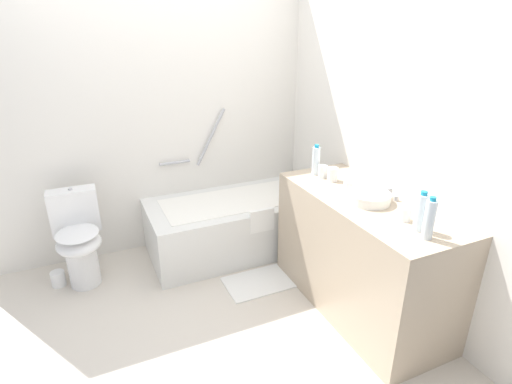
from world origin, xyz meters
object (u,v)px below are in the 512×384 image
(sink_faucet, at_px, (389,193))
(toilet_paper_roll, at_px, (58,279))
(sink_basin, at_px, (369,197))
(drinking_glass_2, at_px, (333,174))
(drinking_glass_1, at_px, (405,214))
(water_bottle_2, at_px, (316,161))
(drinking_glass_3, at_px, (349,186))
(bathtub, at_px, (233,223))
(toilet, at_px, (79,239))
(water_bottle_0, at_px, (421,212))
(bath_mat, at_px, (265,281))
(drinking_glass_0, at_px, (323,171))
(water_bottle_1, at_px, (429,219))

(sink_faucet, relative_size, toilet_paper_roll, 1.23)
(sink_basin, height_order, drinking_glass_2, drinking_glass_2)
(drinking_glass_1, bearing_deg, sink_faucet, 63.84)
(water_bottle_2, height_order, drinking_glass_1, water_bottle_2)
(drinking_glass_2, relative_size, drinking_glass_3, 1.30)
(bathtub, xyz_separation_m, toilet, (-1.31, 0.01, 0.12))
(bathtub, relative_size, water_bottle_0, 6.38)
(bathtub, distance_m, bath_mat, 0.67)
(sink_faucet, height_order, drinking_glass_0, drinking_glass_0)
(bathtub, relative_size, drinking_glass_2, 14.91)
(drinking_glass_2, distance_m, bath_mat, 1.05)
(sink_basin, relative_size, toilet_paper_roll, 2.27)
(water_bottle_0, xyz_separation_m, drinking_glass_0, (-0.02, 0.96, -0.06))
(drinking_glass_0, height_order, bath_mat, drinking_glass_0)
(sink_faucet, height_order, drinking_glass_3, drinking_glass_3)
(water_bottle_0, bearing_deg, water_bottle_1, -109.62)
(sink_basin, xyz_separation_m, drinking_glass_1, (0.02, -0.31, 0.01))
(water_bottle_1, distance_m, water_bottle_2, 1.14)
(sink_faucet, relative_size, water_bottle_1, 0.62)
(toilet, xyz_separation_m, water_bottle_0, (1.82, -1.65, 0.59))
(bathtub, bearing_deg, drinking_glass_1, -70.59)
(bathtub, bearing_deg, drinking_glass_0, -54.02)
(drinking_glass_1, xyz_separation_m, toilet_paper_roll, (-2.04, 1.54, -0.85))
(sink_faucet, relative_size, water_bottle_2, 0.63)
(sink_faucet, height_order, toilet_paper_roll, sink_faucet)
(sink_basin, relative_size, water_bottle_0, 1.18)
(sink_basin, height_order, sink_faucet, sink_faucet)
(water_bottle_0, bearing_deg, bathtub, 107.50)
(sink_basin, height_order, water_bottle_0, water_bottle_0)
(toilet, height_order, water_bottle_0, water_bottle_0)
(drinking_glass_3, bearing_deg, water_bottle_2, 93.25)
(water_bottle_1, bearing_deg, sink_faucet, 69.17)
(toilet_paper_roll, bearing_deg, toilet, -5.20)
(water_bottle_0, bearing_deg, sink_basin, 90.14)
(toilet, xyz_separation_m, sink_basin, (1.82, -1.21, 0.51))
(bathtub, distance_m, water_bottle_2, 1.04)
(toilet, xyz_separation_m, drinking_glass_0, (1.80, -0.69, 0.53))
(sink_basin, bearing_deg, water_bottle_2, 93.21)
(bathtub, xyz_separation_m, sink_faucet, (0.68, -1.20, 0.64))
(sink_basin, bearing_deg, toilet_paper_roll, 148.72)
(toilet, height_order, toilet_paper_roll, toilet)
(sink_faucet, relative_size, water_bottle_0, 0.64)
(toilet, height_order, drinking_glass_3, drinking_glass_3)
(bath_mat, bearing_deg, water_bottle_0, -65.03)
(drinking_glass_0, relative_size, drinking_glass_3, 1.24)
(sink_faucet, xyz_separation_m, bath_mat, (-0.64, 0.59, -0.90))
(toilet, bearing_deg, drinking_glass_0, 69.38)
(drinking_glass_0, distance_m, toilet_paper_roll, 2.29)
(bath_mat, bearing_deg, drinking_glass_1, -61.23)
(drinking_glass_3, height_order, bath_mat, drinking_glass_3)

